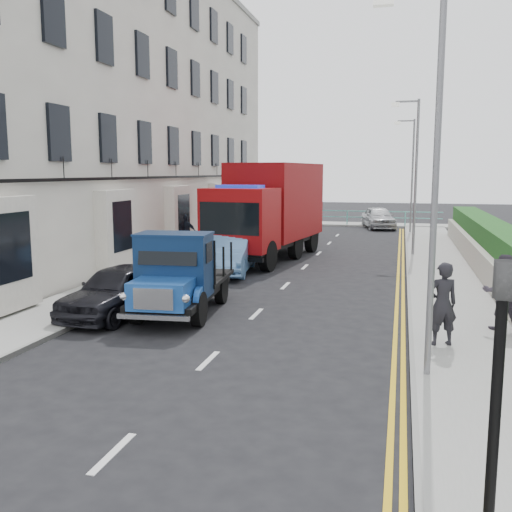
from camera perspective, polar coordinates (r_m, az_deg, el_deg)
name	(u,v)px	position (r m, az deg, el deg)	size (l,w,h in m)	color
ground	(236,334)	(13.73, -2.06, -7.82)	(120.00, 120.00, 0.00)	black
pavement_west	(176,264)	(23.72, -7.99, -0.82)	(2.40, 38.00, 0.12)	gray
pavement_east	(443,276)	(22.02, 18.20, -1.88)	(2.60, 38.00, 0.12)	gray
promenade	(348,224)	(41.98, 9.19, 3.16)	(30.00, 2.50, 0.12)	gray
sea_plane	(371,203)	(72.84, 11.43, 5.25)	(120.00, 120.00, 0.00)	slate
terrace_west	(122,102)	(29.03, -13.27, 14.80)	(6.31, 30.20, 14.25)	silver
garden_east	(500,255)	(22.11, 23.24, 0.10)	(1.45, 28.00, 1.75)	#B2AD9E
seafront_railing	(347,218)	(41.14, 9.10, 3.79)	(13.00, 0.08, 1.11)	#59B2A5
lamp_near	(429,163)	(10.65, 16.93, 8.92)	(1.23, 0.18, 7.00)	slate
lamp_mid	(413,168)	(26.64, 15.46, 8.47)	(1.23, 0.18, 7.00)	slate
lamp_far	(411,169)	(36.64, 15.19, 8.39)	(1.23, 0.18, 7.00)	slate
traffic_signal	(498,376)	(5.50, 23.01, -10.99)	(0.16, 0.20, 3.10)	black
bedford_lorry	(176,279)	(15.18, -7.97, -2.32)	(2.27, 4.87, 2.24)	black
red_lorry	(269,208)	(25.26, 1.34, 4.80)	(3.77, 8.32, 4.21)	black
parked_car_front	(119,290)	(15.79, -13.57, -3.32)	(1.63, 4.05, 1.38)	black
parked_car_mid	(229,253)	(21.79, -2.71, 0.31)	(1.62, 4.64, 1.53)	#5E8FCA
parked_car_rear	(270,237)	(28.49, 1.40, 1.93)	(1.72, 4.23, 1.23)	#A3A2A7
seafront_car_left	(291,225)	(34.32, 3.53, 3.13)	(2.24, 4.85, 1.35)	black
seafront_car_right	(378,217)	(39.79, 12.14, 3.79)	(1.77, 4.40, 1.50)	#B0B1B5
pedestrian_east_near	(442,304)	(12.93, 18.13, -4.56)	(0.66, 0.43, 1.81)	black
pedestrian_east_far	(502,292)	(14.68, 23.36, -3.34)	(0.88, 0.68, 1.80)	#36303B
pedestrian_west_near	(185,233)	(26.78, -7.07, 2.29)	(1.04, 0.43, 1.77)	black
pedestrian_west_far	(208,235)	(26.16, -4.79, 2.14)	(0.85, 0.55, 1.73)	#362A27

